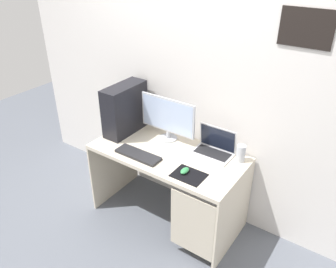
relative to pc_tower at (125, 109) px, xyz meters
name	(u,v)px	position (x,y,z in m)	size (l,w,h in m)	color
ground_plane	(168,216)	(0.55, -0.08, -0.99)	(8.00, 8.00, 0.00)	slate
wall_back	(193,81)	(0.56, 0.30, 0.31)	(4.00, 0.05, 2.60)	silver
desk	(169,168)	(0.57, -0.09, -0.40)	(1.37, 0.68, 0.76)	beige
pc_tower	(125,109)	(0.00, 0.00, 0.00)	(0.19, 0.47, 0.47)	black
monitor	(168,118)	(0.42, 0.10, -0.01)	(0.57, 0.17, 0.41)	#B7BCC6
laptop	(214,149)	(0.90, 0.13, -0.19)	(0.35, 0.23, 0.24)	silver
speaker	(241,153)	(1.14, 0.15, -0.16)	(0.08, 0.08, 0.15)	#B7BCC6
keyboard	(138,155)	(0.38, -0.28, -0.23)	(0.42, 0.14, 0.02)	#232326
mousepad	(189,175)	(0.89, -0.27, -0.23)	(0.26, 0.20, 0.01)	black
mouse_left	(185,171)	(0.84, -0.26, -0.22)	(0.06, 0.10, 0.03)	#338C4C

